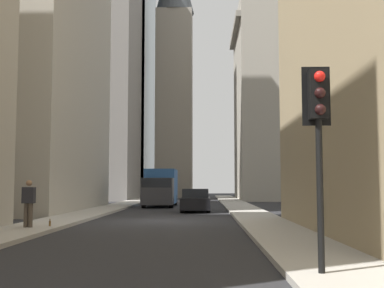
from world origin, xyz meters
The scene contains 11 objects.
ground_plane centered at (0.00, 0.00, 0.00)m, with size 135.00×135.00×0.00m, color #262628.
sidewalk_right centered at (0.00, 4.50, 0.07)m, with size 90.00×2.20×0.14m, color #A8A399.
sidewalk_left centered at (0.00, -4.50, 0.07)m, with size 90.00×2.20×0.14m, color #A8A399.
building_left_far centered at (30.17, -10.59, 10.37)m, with size 12.21×10.50×20.71m.
building_right_far centered at (31.08, 10.60, 16.07)m, with size 12.88×10.50×32.10m.
church_spire centered at (39.31, 1.91, 17.78)m, with size 5.06×5.06×34.15m.
delivery_truck centered at (14.37, 1.40, 1.46)m, with size 6.46×2.25×2.84m.
sedan_black centered at (7.57, -1.40, 0.66)m, with size 4.30×1.78×1.42m.
traffic_light_foreground centered at (-14.00, -4.02, 2.89)m, with size 0.43×0.52×3.74m.
pedestrian centered at (-5.09, 4.47, 1.08)m, with size 0.26×0.44×1.72m.
discarded_bottle centered at (-4.60, 3.82, 0.25)m, with size 0.07×0.07×0.27m.
Camera 1 is at (-22.79, -1.95, 1.71)m, focal length 45.55 mm.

